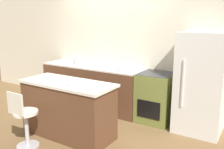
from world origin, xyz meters
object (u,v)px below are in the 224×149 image
at_px(oven_range, 156,97).
at_px(mixing_bowl, 122,67).
at_px(stool_chair, 24,121).
at_px(kettle, 78,60).
at_px(refrigerator, 201,83).

height_order(oven_range, mixing_bowl, mixing_bowl).
relative_size(stool_chair, mixing_bowl, 4.24).
bearing_deg(kettle, refrigerator, 0.36).
bearing_deg(kettle, oven_range, 0.97).
distance_m(oven_range, refrigerator, 0.87).
distance_m(refrigerator, stool_chair, 2.82).
height_order(refrigerator, kettle, refrigerator).
distance_m(refrigerator, kettle, 2.59).
bearing_deg(mixing_bowl, oven_range, 2.53).
xyz_separation_m(refrigerator, kettle, (-2.58, -0.02, 0.15)).
bearing_deg(kettle, mixing_bowl, 0.00).
bearing_deg(refrigerator, stool_chair, -136.27).
xyz_separation_m(refrigerator, mixing_bowl, (-1.47, -0.02, 0.11)).
distance_m(kettle, mixing_bowl, 1.11).
distance_m(refrigerator, mixing_bowl, 1.48).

